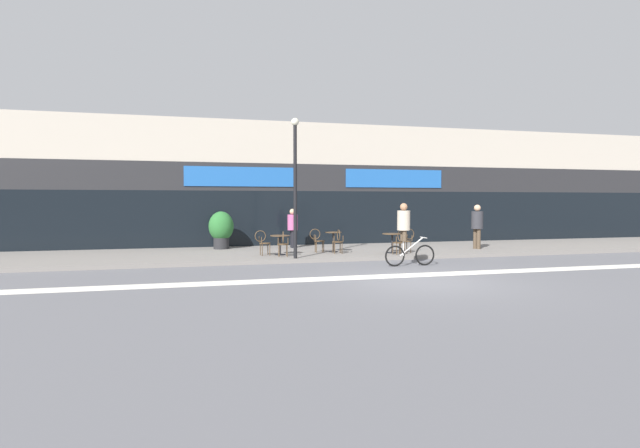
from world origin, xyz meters
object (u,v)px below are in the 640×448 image
object	(u,v)px
lamp_post	(295,177)
bistro_table_2	(392,239)
cafe_chair_0_side	(263,241)
cafe_chair_1_side	(317,239)
bistro_table_1	(333,238)
cafe_chair_2_side	(407,239)
pedestrian_far_end	(293,225)
cafe_chair_0_near	(283,242)
pedestrian_near_end	(477,223)
cyclist_0	(405,230)
planter_pot	(221,229)
cafe_chair_1_near	(338,240)
cafe_chair_2_near	(399,241)
bistro_table_0	(280,241)

from	to	relation	value
lamp_post	bistro_table_2	bearing A→B (deg)	11.31
cafe_chair_0_side	cafe_chair_1_side	distance (m)	2.21
bistro_table_1	bistro_table_2	bearing A→B (deg)	-24.22
bistro_table_2	cafe_chair_2_side	distance (m)	0.63
lamp_post	pedestrian_far_end	bearing A→B (deg)	79.63
cafe_chair_0_near	pedestrian_far_end	bearing A→B (deg)	-9.70
lamp_post	pedestrian_near_end	world-z (taller)	lamp_post
cyclist_0	planter_pot	bearing A→B (deg)	132.33
bistro_table_2	cafe_chair_0_near	world-z (taller)	cafe_chair_0_near
planter_pot	cafe_chair_1_near	bearing A→B (deg)	-36.73
cafe_chair_1_near	lamp_post	xyz separation A→B (m)	(-1.84, -1.07, 2.25)
cafe_chair_1_side	cafe_chair_1_near	bearing A→B (deg)	-40.19
cafe_chair_1_near	cyclist_0	size ratio (longest dim) A/B	0.45
pedestrian_far_end	planter_pot	bearing A→B (deg)	169.35
lamp_post	cafe_chair_2_near	bearing A→B (deg)	2.23
cafe_chair_0_side	cyclist_0	world-z (taller)	cyclist_0
cafe_chair_0_near	cyclist_0	bearing A→B (deg)	-118.82
cafe_chair_1_side	bistro_table_0	bearing A→B (deg)	-157.08
cafe_chair_1_near	planter_pot	bearing A→B (deg)	56.32
cafe_chair_2_near	cyclist_0	size ratio (longest dim) A/B	0.45
cyclist_0	pedestrian_far_end	xyz separation A→B (m)	(-2.46, 5.79, -0.05)
bistro_table_2	pedestrian_far_end	distance (m)	4.42
cafe_chair_0_side	lamp_post	size ratio (longest dim) A/B	0.19
bistro_table_2	lamp_post	size ratio (longest dim) A/B	0.16
cyclist_0	pedestrian_far_end	bearing A→B (deg)	113.93
pedestrian_near_end	cafe_chair_0_near	bearing A→B (deg)	-9.36
cafe_chair_0_side	cafe_chair_2_side	world-z (taller)	same
bistro_table_0	cafe_chair_2_near	bearing A→B (deg)	-14.23
bistro_table_0	bistro_table_1	xyz separation A→B (m)	(2.15, 0.48, 0.03)
cafe_chair_1_near	lamp_post	bearing A→B (deg)	123.14
cafe_chair_0_near	cafe_chair_1_near	world-z (taller)	same
bistro_table_0	lamp_post	world-z (taller)	lamp_post
cafe_chair_0_near	planter_pot	distance (m)	4.00
bistro_table_2	cafe_chair_2_side	xyz separation A→B (m)	(0.62, 0.01, -0.01)
bistro_table_0	cafe_chair_1_near	size ratio (longest dim) A/B	0.80
bistro_table_0	pedestrian_near_end	size ratio (longest dim) A/B	0.40
lamp_post	pedestrian_near_end	distance (m)	8.19
cafe_chair_0_near	lamp_post	world-z (taller)	lamp_post
cyclist_0	bistro_table_1	bearing A→B (deg)	110.43
cafe_chair_0_side	cafe_chair_1_near	xyz separation A→B (m)	(2.78, -0.14, 0.00)
pedestrian_near_end	cafe_chair_2_side	bearing A→B (deg)	-4.66
cafe_chair_0_near	cafe_chair_1_side	bearing A→B (deg)	-46.41
bistro_table_0	cafe_chair_2_side	distance (m)	4.84
cafe_chair_1_near	cyclist_0	distance (m)	3.36
bistro_table_0	lamp_post	xyz separation A→B (m)	(0.30, -1.22, 2.26)
cafe_chair_0_near	cafe_chair_1_near	distance (m)	2.21
cafe_chair_1_near	pedestrian_far_end	distance (m)	3.00
bistro_table_1	pedestrian_far_end	bearing A→B (deg)	118.74
cafe_chair_1_side	pedestrian_far_end	size ratio (longest dim) A/B	0.55
bistro_table_1	cafe_chair_2_near	world-z (taller)	cafe_chair_2_near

